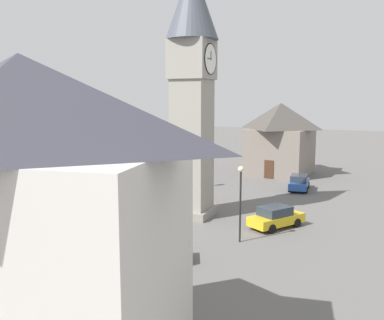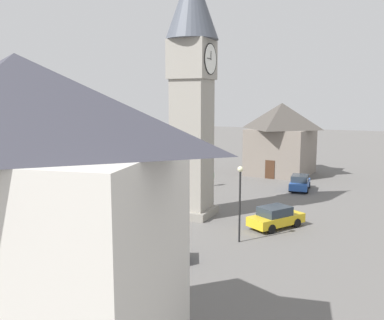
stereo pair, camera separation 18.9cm
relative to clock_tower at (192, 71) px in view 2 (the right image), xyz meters
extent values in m
plane|color=#605E5B|center=(0.00, 0.00, -10.98)|extent=(200.00, 200.00, 0.00)
cube|color=gray|center=(0.00, 0.00, -10.68)|extent=(3.23, 3.23, 0.60)
cube|color=gray|center=(0.00, 0.00, -5.49)|extent=(2.59, 2.59, 9.78)
cube|color=gray|center=(0.00, 0.00, 0.82)|extent=(2.90, 2.90, 2.84)
cone|color=#474C56|center=(0.00, 0.00, 4.93)|extent=(3.91, 3.91, 5.38)
cylinder|color=white|center=(0.00, 1.48, 0.82)|extent=(2.17, 0.04, 2.17)
torus|color=black|center=(0.00, 1.49, 0.82)|extent=(2.23, 0.06, 2.23)
cube|color=black|center=(0.00, 1.52, 1.06)|extent=(0.05, 0.02, 0.61)
cube|color=black|center=(0.33, 1.52, 0.82)|extent=(0.83, 0.02, 0.04)
cylinder|color=white|center=(0.00, -1.48, 0.82)|extent=(2.17, 0.04, 2.17)
torus|color=black|center=(0.00, -1.49, 0.82)|extent=(2.23, 0.06, 2.23)
cube|color=gold|center=(0.40, 6.68, -10.39)|extent=(4.39, 3.58, 0.64)
cube|color=#28333D|center=(0.53, 6.61, -9.77)|extent=(2.60, 2.42, 0.64)
cylinder|color=black|center=(-1.07, 6.64, -10.66)|extent=(0.66, 0.52, 0.64)
cylinder|color=black|center=(-0.24, 8.00, -10.66)|extent=(0.66, 0.52, 0.64)
cylinder|color=black|center=(1.04, 5.36, -10.66)|extent=(0.66, 0.52, 0.64)
cylinder|color=black|center=(1.87, 6.73, -10.66)|extent=(0.66, 0.52, 0.64)
cube|color=black|center=(-1.33, 7.73, -10.61)|extent=(0.97, 1.49, 0.16)
cube|color=red|center=(5.14, -8.56, -10.39)|extent=(4.17, 4.03, 0.64)
cube|color=#28333D|center=(5.03, -8.46, -9.77)|extent=(2.60, 2.57, 0.64)
cylinder|color=black|center=(6.58, -8.81, -10.66)|extent=(0.62, 0.60, 0.64)
cylinder|color=black|center=(5.50, -9.99, -10.66)|extent=(0.62, 0.60, 0.64)
cylinder|color=black|center=(4.77, -7.14, -10.66)|extent=(0.62, 0.60, 0.64)
cylinder|color=black|center=(3.69, -8.32, -10.66)|extent=(0.62, 0.60, 0.64)
cube|color=black|center=(6.62, -9.93, -10.61)|extent=(1.22, 1.31, 0.16)
cube|color=#2D5BB7|center=(-12.71, 5.87, -10.39)|extent=(4.24, 2.07, 0.64)
cube|color=#28333D|center=(-12.56, 5.88, -9.77)|extent=(2.23, 1.74, 0.64)
cylinder|color=black|center=(-13.86, 4.96, -10.66)|extent=(0.66, 0.28, 0.64)
cylinder|color=black|center=(-14.01, 6.55, -10.66)|extent=(0.66, 0.28, 0.64)
cylinder|color=black|center=(-11.41, 5.18, -10.66)|extent=(0.66, 0.28, 0.64)
cylinder|color=black|center=(-11.56, 6.78, -10.66)|extent=(0.66, 0.28, 0.64)
cube|color=black|center=(-14.72, 5.68, -10.61)|extent=(0.27, 1.67, 0.16)
cube|color=#2D5BB7|center=(9.47, 1.75, -10.39)|extent=(3.26, 4.43, 0.64)
cube|color=#28333D|center=(9.53, 1.61, -9.77)|extent=(2.30, 2.56, 0.64)
cylinder|color=black|center=(8.23, 2.53, -10.66)|extent=(0.47, 0.67, 0.64)
cylinder|color=black|center=(9.68, 3.20, -10.66)|extent=(0.47, 0.67, 0.64)
cylinder|color=black|center=(9.26, 0.30, -10.66)|extent=(0.47, 0.67, 0.64)
cylinder|color=black|center=(10.71, 0.97, -10.66)|extent=(0.47, 0.67, 0.64)
cube|color=black|center=(8.62, 3.58, -10.61)|extent=(1.56, 0.81, 0.16)
cylinder|color=#706656|center=(-10.91, -2.68, -10.57)|extent=(0.13, 0.13, 0.82)
cylinder|color=#706656|center=(-11.05, -2.78, -10.57)|extent=(0.13, 0.13, 0.82)
cube|color=#3F9959|center=(-10.98, -2.73, -9.86)|extent=(0.42, 0.39, 0.60)
cylinder|color=#3F9959|center=(-10.79, -2.59, -9.91)|extent=(0.09, 0.09, 0.60)
cylinder|color=#3F9959|center=(-11.17, -2.87, -9.91)|extent=(0.09, 0.09, 0.60)
sphere|color=#9E7051|center=(-10.98, -2.73, -9.41)|extent=(0.22, 0.22, 0.22)
sphere|color=black|center=(-10.99, -2.72, -9.39)|extent=(0.20, 0.20, 0.20)
cylinder|color=brown|center=(-2.38, -9.49, -9.80)|extent=(0.44, 0.44, 2.36)
sphere|color=#28602D|center=(-2.38, -9.49, -7.19)|extent=(4.08, 4.08, 4.08)
cube|color=slate|center=(-20.93, 1.98, -8.26)|extent=(7.79, 7.42, 5.44)
pyramid|color=#47423D|center=(-20.93, 1.98, -4.02)|extent=(8.18, 7.79, 3.05)
cube|color=#422819|center=(-17.34, 1.64, -9.93)|extent=(0.18, 1.10, 2.10)
cube|color=#995142|center=(-9.43, -20.78, -7.92)|extent=(11.07, 10.10, 6.13)
pyramid|color=brown|center=(-9.43, -20.78, -3.27)|extent=(11.63, 10.60, 3.16)
cube|color=#422819|center=(-7.97, -17.57, -9.93)|extent=(1.03, 0.53, 2.10)
cube|color=beige|center=(19.79, 3.65, -7.24)|extent=(7.56, 9.61, 7.49)
pyramid|color=#383842|center=(19.79, 3.65, -2.12)|extent=(7.93, 10.09, 2.74)
cube|color=#422819|center=(16.78, 3.10, -9.93)|extent=(0.28, 1.10, 2.10)
cylinder|color=black|center=(4.34, 5.30, -8.74)|extent=(0.12, 0.12, 4.48)
sphere|color=beige|center=(4.34, 5.30, -6.32)|extent=(0.36, 0.36, 0.36)
camera|label=1|loc=(28.74, 13.15, -2.04)|focal=39.23mm
camera|label=2|loc=(28.66, 13.32, -2.04)|focal=39.23mm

